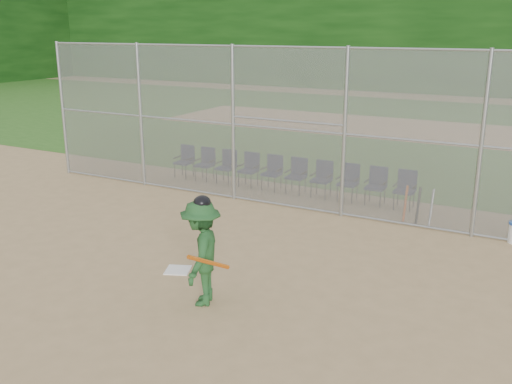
% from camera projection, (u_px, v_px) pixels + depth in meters
% --- Properties ---
extents(ground, '(100.00, 100.00, 0.00)m').
position_uv_depth(ground, '(189.00, 287.00, 10.02)').
color(ground, tan).
rests_on(ground, ground).
extents(grass_strip, '(100.00, 100.00, 0.00)m').
position_uv_depth(grass_strip, '(420.00, 130.00, 25.27)').
color(grass_strip, '#2C5E1C').
rests_on(grass_strip, ground).
extents(dirt_patch_far, '(24.00, 24.00, 0.00)m').
position_uv_depth(dirt_patch_far, '(420.00, 130.00, 25.27)').
color(dirt_patch_far, tan).
rests_on(dirt_patch_far, ground).
extents(backstop_fence, '(16.09, 0.09, 4.00)m').
position_uv_depth(backstop_fence, '(305.00, 128.00, 13.68)').
color(backstop_fence, gray).
rests_on(backstop_fence, ground).
extents(treeline, '(81.00, 60.00, 11.00)m').
position_uv_depth(treeline, '(440.00, 2.00, 25.44)').
color(treeline, black).
rests_on(treeline, ground).
extents(home_plate, '(0.58, 0.58, 0.02)m').
position_uv_depth(home_plate, '(178.00, 270.00, 10.68)').
color(home_plate, white).
rests_on(home_plate, ground).
extents(batter_at_plate, '(1.06, 1.43, 1.85)m').
position_uv_depth(batter_at_plate, '(201.00, 252.00, 9.20)').
color(batter_at_plate, '#1E4C22').
rests_on(batter_at_plate, ground).
extents(spare_bats, '(0.66, 0.31, 0.84)m').
position_uv_depth(spare_bats, '(418.00, 205.00, 13.21)').
color(spare_bats, '#D84C14').
rests_on(spare_bats, ground).
extents(chair_0, '(0.54, 0.52, 0.96)m').
position_uv_depth(chair_0, '(184.00, 162.00, 17.23)').
color(chair_0, '#0F1839').
rests_on(chair_0, ground).
extents(chair_1, '(0.54, 0.52, 0.96)m').
position_uv_depth(chair_1, '(204.00, 164.00, 16.90)').
color(chair_1, '#0F1839').
rests_on(chair_1, ground).
extents(chair_2, '(0.54, 0.52, 0.96)m').
position_uv_depth(chair_2, '(226.00, 167.00, 16.56)').
color(chair_2, '#0F1839').
rests_on(chair_2, ground).
extents(chair_3, '(0.54, 0.52, 0.96)m').
position_uv_depth(chair_3, '(248.00, 170.00, 16.22)').
color(chair_3, '#0F1839').
rests_on(chair_3, ground).
extents(chair_4, '(0.54, 0.52, 0.96)m').
position_uv_depth(chair_4, '(271.00, 173.00, 15.89)').
color(chair_4, '#0F1839').
rests_on(chair_4, ground).
extents(chair_5, '(0.54, 0.52, 0.96)m').
position_uv_depth(chair_5, '(296.00, 176.00, 15.55)').
color(chair_5, '#0F1839').
rests_on(chair_5, ground).
extents(chair_6, '(0.54, 0.52, 0.96)m').
position_uv_depth(chair_6, '(321.00, 180.00, 15.22)').
color(chair_6, '#0F1839').
rests_on(chair_6, ground).
extents(chair_7, '(0.54, 0.52, 0.96)m').
position_uv_depth(chair_7, '(348.00, 183.00, 14.88)').
color(chair_7, '#0F1839').
rests_on(chair_7, ground).
extents(chair_8, '(0.54, 0.52, 0.96)m').
position_uv_depth(chair_8, '(375.00, 187.00, 14.54)').
color(chair_8, '#0F1839').
rests_on(chair_8, ground).
extents(chair_9, '(0.54, 0.52, 0.96)m').
position_uv_depth(chair_9, '(404.00, 190.00, 14.21)').
color(chair_9, '#0F1839').
rests_on(chair_9, ground).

